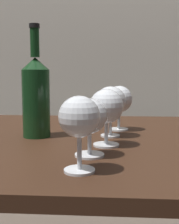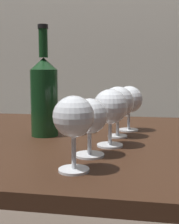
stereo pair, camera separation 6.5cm
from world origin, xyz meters
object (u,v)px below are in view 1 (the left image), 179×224
Objects in this scene: wine_glass_rose at (111,102)px; wine_bottle at (36,95)px; wine_glass_cabernet at (106,108)px; wine_glass_empty at (79,119)px; wine_glass_chardonnay at (119,100)px; wine_glass_white at (90,117)px.

wine_glass_rose is 0.22m from wine_bottle.
wine_glass_rose is at bearing 84.70° from wine_glass_cabernet.
wine_glass_rose reaches higher than wine_glass_empty.
wine_glass_empty is 0.98× the size of wine_glass_rose.
wine_glass_cabernet is 0.23m from wine_bottle.
wine_glass_empty and wine_glass_chardonnay have the same top height.
wine_glass_white is (0.01, 0.11, -0.01)m from wine_glass_empty.
wine_bottle reaches higher than wine_glass_empty.
wine_bottle reaches higher than wine_glass_chardonnay.
wine_glass_cabernet is at bearing 69.82° from wine_glass_white.
wine_glass_chardonnay is at bearing 79.85° from wine_glass_cabernet.
wine_bottle is at bearing -175.82° from wine_glass_rose.
wine_glass_cabernet is 0.99× the size of wine_glass_rose.
wine_glass_rose is 1.02× the size of wine_glass_chardonnay.
wine_glass_rose reaches higher than wine_glass_white.
wine_bottle reaches higher than wine_glass_white.
wine_glass_white is 0.32m from wine_glass_chardonnay.
wine_glass_chardonnay is at bearing 76.62° from wine_glass_white.
wine_glass_white is at bearing -102.38° from wine_glass_rose.
wine_glass_empty is 0.11m from wine_glass_white.
wine_glass_white is 0.40× the size of wine_bottle.
wine_glass_cabernet is 1.01× the size of wine_glass_chardonnay.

